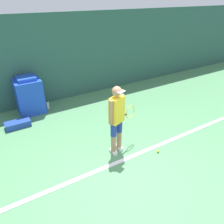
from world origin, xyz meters
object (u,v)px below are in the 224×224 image
covered_chair (29,95)px  equipment_bag (18,124)px  tennis_ball (158,151)px  tennis_player (117,117)px  water_bottle (48,105)px

covered_chair → equipment_bag: (-0.57, -0.75, -0.48)m
tennis_ball → equipment_bag: size_ratio=0.10×
covered_chair → equipment_bag: size_ratio=1.72×
tennis_player → covered_chair: (-1.29, 3.13, -0.37)m
water_bottle → covered_chair: bearing=171.1°
water_bottle → tennis_player: bearing=-75.6°
tennis_player → water_bottle: 3.25m
equipment_bag → tennis_player: bearing=-52.1°
covered_chair → tennis_player: bearing=-67.7°
covered_chair → water_bottle: (0.50, -0.08, -0.44)m
tennis_ball → equipment_bag: equipment_bag is taller
tennis_ball → covered_chair: bearing=119.7°
tennis_player → water_bottle: (-0.78, 3.05, -0.81)m
equipment_bag → water_bottle: 1.26m
tennis_player → covered_chair: bearing=91.9°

